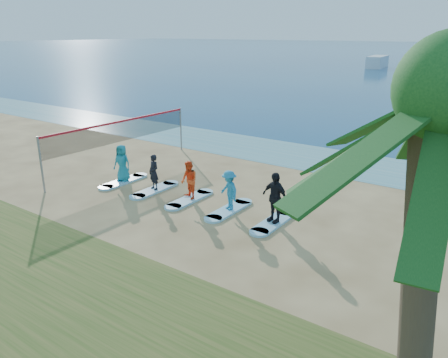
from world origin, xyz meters
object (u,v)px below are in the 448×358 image
Objects in this scene: surfboard_2 at (190,199)px; surfboard_4 at (274,222)px; surfboard_3 at (229,210)px; paddleboarder at (417,137)px; student_4 at (275,197)px; student_1 at (154,172)px; paddleboard at (415,151)px; surfboard_1 at (155,190)px; student_3 at (229,190)px; student_2 at (189,180)px; volleyball_net at (121,132)px; student_0 at (122,163)px; boat_offshore_a at (377,68)px; surfboard_0 at (124,181)px.

surfboard_2 is 1.00× the size of surfboard_4.
surfboard_4 is (2.00, 0.00, 0.00)m from surfboard_3.
surfboard_4 is at bearing 161.62° from paddleboarder.
student_1 is at bearing -168.58° from student_4.
surfboard_2 is (-5.89, -13.48, -0.01)m from paddleboard.
surfboard_4 is at bearing 13.12° from student_1.
surfboard_1 is 4.08m from student_3.
paddleboarder is at bearing 88.97° from student_2.
volleyball_net is 4.47m from surfboard_1.
student_2 is at bearing 180.00° from surfboard_3.
student_2 is (5.74, -1.59, -1.02)m from volleyball_net.
student_0 is at bearing 180.00° from surfboard_1.
boat_offshore_a is at bearing 84.63° from student_0.
student_2 is 0.72× the size of surfboard_3.
surfboard_2 is at bearing 145.99° from paddleboarder.
paddleboard is at bearing 40.12° from student_0.
student_3 is 2.17m from surfboard_4.
student_1 is (2.00, 0.00, 0.82)m from surfboard_0.
student_3 reaches higher than paddleboard.
student_2 is (2.00, 0.00, 0.84)m from surfboard_1.
student_1 is at bearing -155.11° from student_3.
student_3 is (2.00, 0.00, -0.01)m from student_2.
paddleboard is 16.74m from student_0.
boat_offshore_a is 75.67m from student_0.
paddleboarder is 16.71m from student_0.
student_4 is (6.00, 0.00, 0.16)m from student_1.
student_0 reaches higher than surfboard_0.
paddleboard is 13.64m from student_4.
volleyball_net is 8.12m from surfboard_3.
student_0 is 4.10m from surfboard_2.
surfboard_0 is 8.00m from surfboard_4.
student_4 is (9.74, -1.59, -0.88)m from volleyball_net.
paddleboard is at bearing 73.91° from surfboard_3.
volleyball_net is 4.13× the size of surfboard_1.
student_1 is (-7.89, -13.48, 0.81)m from paddleboard.
paddleboarder is at bearing 82.03° from surfboard_4.
student_0 is at bearing 180.00° from surfboard_2.
student_4 reaches higher than boat_offshore_a.
student_3 is at bearing 13.12° from student_1.
volleyball_net is 10.04m from surfboard_4.
volleyball_net reaches higher than paddleboarder.
boat_offshore_a is at bearing 116.97° from paddleboard.
paddleboarder is 14.73m from surfboard_2.
volleyball_net is at bearing 125.22° from paddleboarder.
boat_offshore_a is 76.76m from student_3.
student_0 reaches higher than student_3.
paddleboard is 1.86× the size of paddleboarder.
student_3 is at bearing 90.00° from surfboard_3.
surfboard_2 is (-5.89, -13.48, -0.88)m from paddleboarder.
student_2 is (4.00, 0.00, -0.06)m from student_0.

